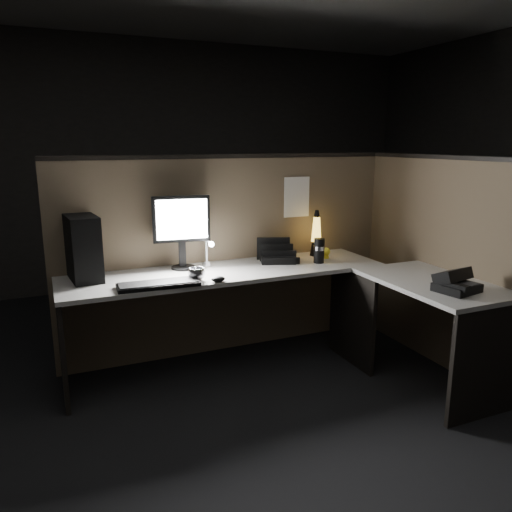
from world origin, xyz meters
name	(u,v)px	position (x,y,z in m)	size (l,w,h in m)	color
floor	(282,398)	(0.00, 0.00, 0.00)	(6.00, 6.00, 0.00)	black
room_shell	(285,142)	(0.00, 0.00, 1.62)	(6.00, 6.00, 6.00)	silver
partition_back	(230,256)	(0.00, 0.93, 0.75)	(2.66, 0.06, 1.50)	brown
partition_right	(439,263)	(1.33, 0.10, 0.75)	(0.06, 1.66, 1.50)	brown
desk	(290,298)	(0.18, 0.25, 0.58)	(2.60, 1.60, 0.73)	#BAB7AF
pc_tower	(82,247)	(-1.10, 0.78, 0.94)	(0.18, 0.41, 0.43)	black
monitor	(182,225)	(-0.42, 0.78, 1.05)	(0.41, 0.17, 0.52)	black
keyboard	(159,285)	(-0.69, 0.38, 0.74)	(0.51, 0.17, 0.02)	black
mouse	(218,279)	(-0.30, 0.34, 0.75)	(0.09, 0.07, 0.04)	black
clip_lamp	(209,251)	(-0.24, 0.72, 0.85)	(0.04, 0.16, 0.20)	silver
organizer	(277,256)	(0.29, 0.70, 0.77)	(0.31, 0.30, 0.19)	black
lava_lamp	(316,237)	(0.67, 0.76, 0.88)	(0.10, 0.10, 0.37)	black
travel_mug	(319,251)	(0.56, 0.54, 0.82)	(0.08, 0.08, 0.19)	black
steel_mug	(196,274)	(-0.43, 0.43, 0.77)	(0.11, 0.11, 0.09)	#B4B4BB
figurine	(326,252)	(0.69, 0.64, 0.78)	(0.06, 0.06, 0.06)	yellow
pinned_paper	(297,197)	(0.56, 0.90, 1.19)	(0.22, 0.00, 0.32)	white
desk_phone	(455,282)	(0.96, -0.43, 0.78)	(0.27, 0.28, 0.14)	black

